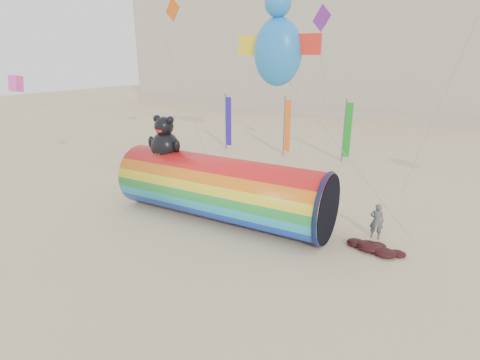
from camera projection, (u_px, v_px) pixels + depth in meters
The scene contains 6 objects.
ground at pixel (217, 232), 18.83m from camera, with size 160.00×160.00×0.00m, color #CCB58C.
hotel_building at pixel (310, 44), 59.18m from camera, with size 60.40×15.40×20.60m.
windsock_assembly at pixel (221, 187), 19.87m from camera, with size 11.73×3.57×5.41m.
kite_handler at pixel (377, 221), 17.93m from camera, with size 0.65×0.43×1.78m, color #505457.
fabric_bundle at pixel (374, 248), 16.89m from camera, with size 2.62×1.35×0.41m.
festival_banners at pixel (285, 126), 32.74m from camera, with size 11.42×1.21×5.20m.
Camera 1 is at (9.46, -14.26, 8.38)m, focal length 28.00 mm.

